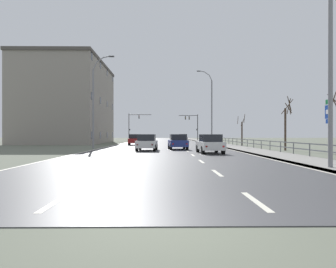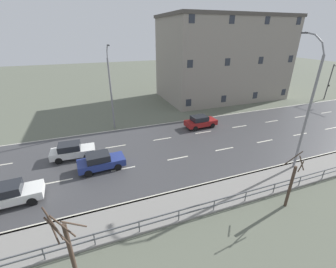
# 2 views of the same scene
# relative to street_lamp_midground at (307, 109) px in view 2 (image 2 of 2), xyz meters

# --- Properties ---
(ground_plane) EXTENTS (160.00, 160.00, 0.12)m
(ground_plane) POSITION_rel_street_lamp_midground_xyz_m (-7.46, 4.29, -5.66)
(ground_plane) COLOR #5B6051
(road_asphalt_strip) EXTENTS (14.00, 120.00, 0.03)m
(road_asphalt_strip) POSITION_rel_street_lamp_midground_xyz_m (-7.46, 16.28, -5.59)
(road_asphalt_strip) COLOR #3D3D3F
(road_asphalt_strip) RESTS_ON ground
(guardrail) EXTENTS (0.07, 39.47, 1.00)m
(guardrail) POSITION_rel_street_lamp_midground_xyz_m (2.39, -16.36, -4.90)
(guardrail) COLOR #515459
(guardrail) RESTS_ON ground
(street_lamp_midground) EXTENTS (2.42, 0.24, 11.43)m
(street_lamp_midground) POSITION_rel_street_lamp_midground_xyz_m (0.00, 0.00, 0.00)
(street_lamp_midground) COLOR slate
(street_lamp_midground) RESTS_ON ground
(street_lamp_left_bank) EXTENTS (2.40, 0.24, 10.25)m
(street_lamp_left_bank) POSITION_rel_street_lamp_midground_xyz_m (-14.91, -14.03, -0.58)
(street_lamp_left_bank) COLOR slate
(street_lamp_left_bank) RESTS_ON ground
(traffic_signal_left) EXTENTS (5.27, 0.36, 6.32)m
(traffic_signal_left) POSITION_rel_street_lamp_midground_xyz_m (-14.42, 24.50, -1.45)
(traffic_signal_left) COLOR #38383A
(traffic_signal_left) RESTS_ON ground
(car_near_left) EXTENTS (1.97, 4.17, 1.57)m
(car_near_left) POSITION_rel_street_lamp_midground_xyz_m (-8.89, -18.99, -4.80)
(car_near_left) COLOR silver
(car_near_left) RESTS_ON ground
(car_distant) EXTENTS (1.99, 4.18, 1.57)m
(car_distant) POSITION_rel_street_lamp_midground_xyz_m (-11.45, -3.48, -4.80)
(car_distant) COLOR maroon
(car_distant) RESTS_ON ground
(car_mid_centre) EXTENTS (1.99, 4.18, 1.57)m
(car_mid_centre) POSITION_rel_street_lamp_midground_xyz_m (-3.49, -23.05, -4.80)
(car_mid_centre) COLOR silver
(car_mid_centre) RESTS_ON ground
(car_far_right) EXTENTS (2.02, 4.19, 1.57)m
(car_far_right) POSITION_rel_street_lamp_midground_xyz_m (-5.85, -16.56, -4.80)
(car_far_right) COLOR navy
(car_far_right) RESTS_ON ground
(brick_building) EXTENTS (12.76, 21.95, 14.13)m
(brick_building) POSITION_rel_street_lamp_midground_xyz_m (-24.17, 7.39, 1.47)
(brick_building) COLOR gray
(brick_building) RESTS_ON ground
(bare_tree_mid) EXTENTS (1.07, 1.48, 5.20)m
(bare_tree_mid) POSITION_rel_street_lamp_midground_xyz_m (4.50, -18.59, -3.14)
(bare_tree_mid) COLOR #423328
(bare_tree_mid) RESTS_ON ground
(bare_tree_far) EXTENTS (1.17, 1.16, 4.37)m
(bare_tree_far) POSITION_rel_street_lamp_midground_xyz_m (3.67, -4.62, -3.69)
(bare_tree_far) COLOR #423328
(bare_tree_far) RESTS_ON ground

